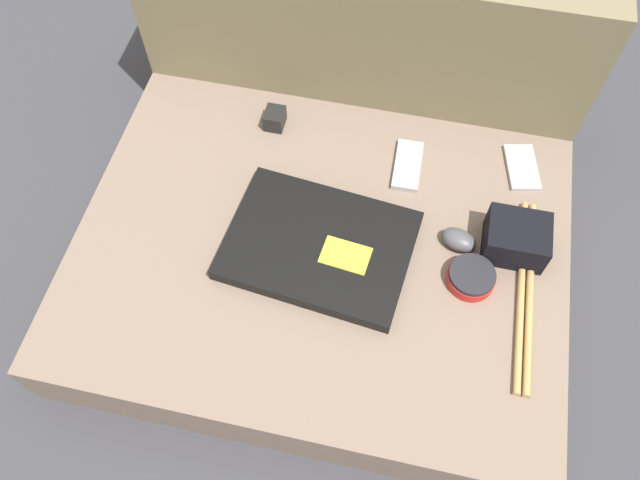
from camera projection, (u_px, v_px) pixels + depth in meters
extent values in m
plane|color=#38383D|center=(320.00, 277.00, 1.32)|extent=(8.00, 8.00, 0.00)
cube|color=#7A6656|center=(320.00, 262.00, 1.27)|extent=(0.95, 0.73, 0.14)
cube|color=#756B4C|center=(365.00, 43.00, 1.36)|extent=(0.95, 0.20, 0.45)
cube|color=black|center=(317.00, 245.00, 1.19)|extent=(0.37, 0.29, 0.03)
cube|color=yellow|center=(346.00, 255.00, 1.16)|extent=(0.10, 0.07, 0.00)
ellipsoid|color=#4C4C51|center=(459.00, 240.00, 1.19)|extent=(0.08, 0.07, 0.03)
cylinder|color=red|center=(471.00, 278.00, 1.16)|extent=(0.09, 0.09, 0.02)
cylinder|color=#232328|center=(472.00, 275.00, 1.15)|extent=(0.09, 0.09, 0.01)
cube|color=#B7B7BC|center=(408.00, 165.00, 1.30)|extent=(0.06, 0.13, 0.01)
cube|color=#B7B7BC|center=(522.00, 167.00, 1.30)|extent=(0.08, 0.12, 0.01)
cube|color=black|center=(516.00, 239.00, 1.17)|extent=(0.12, 0.10, 0.07)
cube|color=black|center=(275.00, 118.00, 1.34)|extent=(0.04, 0.05, 0.04)
cylinder|color=tan|center=(521.00, 291.00, 1.15)|extent=(0.02, 0.39, 0.01)
cylinder|color=tan|center=(530.00, 293.00, 1.15)|extent=(0.02, 0.39, 0.01)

